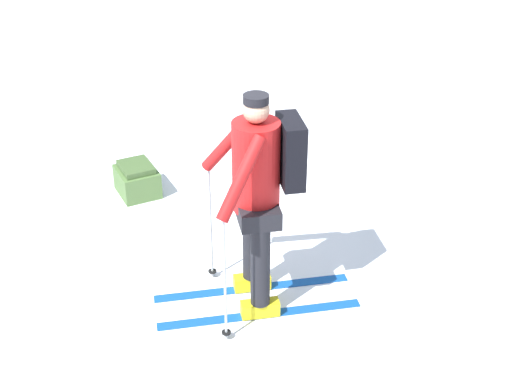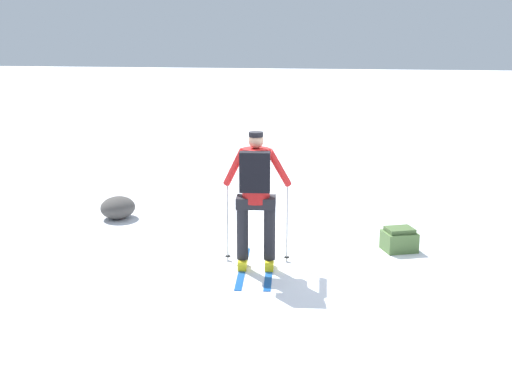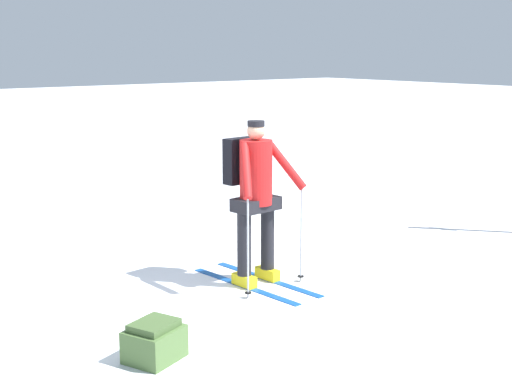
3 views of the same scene
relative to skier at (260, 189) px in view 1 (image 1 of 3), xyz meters
The scene contains 3 objects.
ground_plane 1.20m from the skier, 121.10° to the left, with size 80.00×80.00×0.00m, color white.
skier is the anchor object (origin of this frame).
dropped_backpack 2.32m from the skier, 119.09° to the left, with size 0.50×0.54×0.33m.
Camera 1 is at (-0.19, -5.03, 3.62)m, focal length 50.00 mm.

